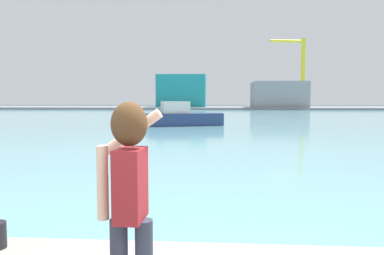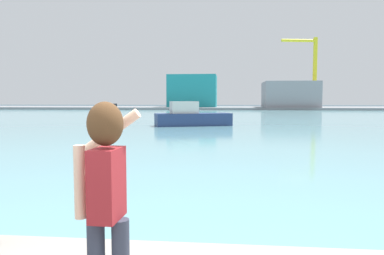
{
  "view_description": "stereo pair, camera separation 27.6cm",
  "coord_description": "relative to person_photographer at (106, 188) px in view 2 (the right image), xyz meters",
  "views": [
    {
      "loc": [
        0.26,
        -2.39,
        2.4
      ],
      "look_at": [
        -0.34,
        6.18,
        1.75
      ],
      "focal_mm": 34.31,
      "sensor_mm": 36.0,
      "label": 1
    },
    {
      "loc": [
        0.53,
        -2.36,
        2.4
      ],
      "look_at": [
        -0.34,
        6.18,
        1.75
      ],
      "focal_mm": 34.31,
      "sensor_mm": 36.0,
      "label": 2
    }
  ],
  "objects": [
    {
      "name": "ground_plane",
      "position": [
        0.42,
        49.64,
        -1.71
      ],
      "size": [
        220.0,
        220.0,
        0.0
      ],
      "primitive_type": "plane",
      "color": "#334751"
    },
    {
      "name": "harbor_water",
      "position": [
        0.42,
        51.64,
        -1.7
      ],
      "size": [
        140.0,
        100.0,
        0.02
      ],
      "primitive_type": "cube",
      "color": "#6BA8B2",
      "rests_on": "ground_plane"
    },
    {
      "name": "far_shore_dock",
      "position": [
        0.42,
        91.64,
        -1.44
      ],
      "size": [
        140.0,
        20.0,
        0.55
      ],
      "primitive_type": "cube",
      "color": "gray",
      "rests_on": "ground_plane"
    },
    {
      "name": "person_photographer",
      "position": [
        0.0,
        0.0,
        0.0
      ],
      "size": [
        0.53,
        0.55,
        1.74
      ],
      "rotation": [
        0.0,
        0.0,
        1.53
      ],
      "color": "#2D3342",
      "rests_on": "quay_promenade"
    },
    {
      "name": "boat_moored",
      "position": [
        -2.51,
        30.51,
        -0.9
      ],
      "size": [
        7.18,
        4.25,
        2.22
      ],
      "rotation": [
        0.0,
        0.0,
        0.34
      ],
      "color": "navy",
      "rests_on": "harbor_water"
    },
    {
      "name": "warehouse_left",
      "position": [
        -8.5,
        90.92,
        2.87
      ],
      "size": [
        12.11,
        8.72,
        8.07
      ],
      "primitive_type": "cube",
      "color": "teal",
      "rests_on": "far_shore_dock"
    },
    {
      "name": "warehouse_right",
      "position": [
        15.54,
        89.3,
        1.91
      ],
      "size": [
        12.62,
        12.46,
        6.16
      ],
      "primitive_type": "cube",
      "color": "gray",
      "rests_on": "far_shore_dock"
    },
    {
      "name": "port_crane",
      "position": [
        20.61,
        89.1,
        8.72
      ],
      "size": [
        8.83,
        2.39,
        16.77
      ],
      "color": "yellow",
      "rests_on": "far_shore_dock"
    }
  ]
}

